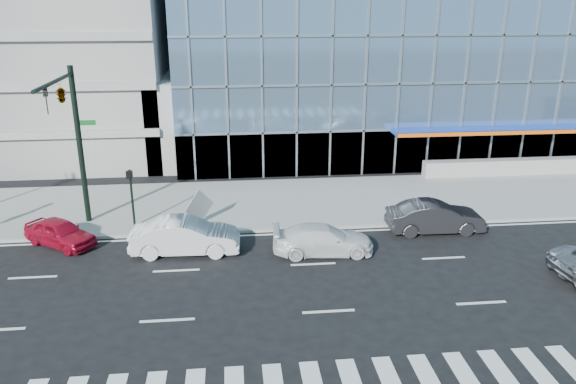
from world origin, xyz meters
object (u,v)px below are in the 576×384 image
(traffic_signal, at_px, (67,112))
(tilted_panel, at_px, (199,207))
(dark_sedan, at_px, (435,217))
(red_sedan, at_px, (60,233))
(ped_signal_post, at_px, (131,189))
(white_sedan, at_px, (185,236))
(white_suv, at_px, (323,240))

(traffic_signal, height_order, tilted_panel, traffic_signal)
(dark_sedan, bearing_deg, red_sedan, 90.33)
(traffic_signal, xyz_separation_m, red_sedan, (-0.69, -1.28, -5.52))
(red_sedan, bearing_deg, traffic_signal, 7.11)
(ped_signal_post, bearing_deg, red_sedan, -152.51)
(traffic_signal, height_order, red_sedan, traffic_signal)
(ped_signal_post, relative_size, tilted_panel, 2.31)
(traffic_signal, xyz_separation_m, dark_sedan, (17.62, -1.57, -5.37))
(dark_sedan, distance_m, red_sedan, 18.31)
(white_sedan, distance_m, tilted_panel, 3.25)
(ped_signal_post, bearing_deg, white_sedan, -48.18)
(white_sedan, bearing_deg, ped_signal_post, 44.15)
(white_suv, bearing_deg, red_sedan, 82.41)
(white_suv, height_order, white_sedan, white_sedan)
(dark_sedan, height_order, tilted_panel, tilted_panel)
(dark_sedan, bearing_deg, white_suv, 108.65)
(ped_signal_post, xyz_separation_m, dark_sedan, (15.12, -1.94, -1.35))
(ped_signal_post, height_order, white_suv, ped_signal_post)
(white_sedan, height_order, tilted_panel, tilted_panel)
(tilted_panel, bearing_deg, red_sedan, 153.89)
(white_sedan, relative_size, red_sedan, 1.31)
(ped_signal_post, distance_m, white_sedan, 4.42)
(traffic_signal, bearing_deg, dark_sedan, -5.09)
(traffic_signal, xyz_separation_m, white_sedan, (5.31, -2.77, -5.35))
(white_sedan, bearing_deg, red_sedan, 78.43)
(white_sedan, bearing_deg, traffic_signal, 64.79)
(ped_signal_post, xyz_separation_m, white_suv, (9.12, -3.83, -1.47))
(red_sedan, bearing_deg, white_sedan, -68.55)
(traffic_signal, relative_size, dark_sedan, 1.67)
(dark_sedan, bearing_deg, ped_signal_post, 83.90)
(red_sedan, bearing_deg, ped_signal_post, -27.16)
(ped_signal_post, distance_m, red_sedan, 3.89)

